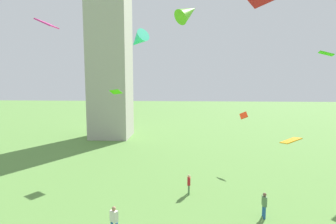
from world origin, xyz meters
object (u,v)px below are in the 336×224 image
(kite_flying_0, at_px, (244,115))
(kite_flying_5, at_px, (291,141))
(person_4, at_px, (189,183))
(kite_flying_6, at_px, (138,40))
(kite_flying_4, at_px, (116,92))
(kite_flying_9, at_px, (188,13))
(kite_flying_10, at_px, (47,24))
(person_1, at_px, (114,219))
(kite_flying_2, at_px, (326,54))
(person_3, at_px, (264,204))

(kite_flying_0, relative_size, kite_flying_5, 0.88)
(person_4, height_order, kite_flying_6, kite_flying_6)
(kite_flying_4, height_order, kite_flying_9, kite_flying_9)
(kite_flying_10, bearing_deg, person_1, 49.30)
(person_1, height_order, kite_flying_0, kite_flying_0)
(person_4, relative_size, kite_flying_2, 1.18)
(person_3, distance_m, kite_flying_0, 13.01)
(kite_flying_10, bearing_deg, kite_flying_6, 145.37)
(kite_flying_6, bearing_deg, kite_flying_4, -64.25)
(kite_flying_9, height_order, kite_flying_10, kite_flying_9)
(kite_flying_0, xyz_separation_m, kite_flying_2, (6.31, -3.83, 6.16))
(person_3, bearing_deg, kite_flying_6, 48.95)
(kite_flying_2, xyz_separation_m, kite_flying_4, (-19.85, 2.05, -3.58))
(person_4, xyz_separation_m, kite_flying_4, (-7.54, 7.06, 6.89))
(person_3, xyz_separation_m, kite_flying_0, (1.13, 12.24, 4.25))
(kite_flying_4, height_order, kite_flying_6, kite_flying_6)
(kite_flying_0, xyz_separation_m, kite_flying_4, (-13.54, -1.78, 2.58))
(kite_flying_5, height_order, kite_flying_10, kite_flying_10)
(kite_flying_5, relative_size, kite_flying_10, 0.79)
(person_4, bearing_deg, kite_flying_6, 39.67)
(person_3, bearing_deg, person_4, 58.30)
(person_3, bearing_deg, kite_flying_9, 94.75)
(person_4, height_order, kite_flying_2, kite_flying_2)
(kite_flying_6, height_order, kite_flying_9, kite_flying_6)
(kite_flying_2, height_order, kite_flying_6, kite_flying_6)
(kite_flying_4, relative_size, kite_flying_9, 0.72)
(kite_flying_2, bearing_deg, person_1, 48.64)
(kite_flying_2, bearing_deg, kite_flying_9, 49.43)
(kite_flying_6, bearing_deg, person_1, 46.78)
(person_3, bearing_deg, kite_flying_4, 53.12)
(kite_flying_4, bearing_deg, person_1, 128.34)
(person_1, height_order, person_3, person_1)
(person_4, height_order, kite_flying_4, kite_flying_4)
(person_1, height_order, kite_flying_10, kite_flying_10)
(kite_flying_5, bearing_deg, person_1, 1.66)
(kite_flying_2, xyz_separation_m, kite_flying_6, (-17.31, 1.22, 1.52))
(person_4, distance_m, kite_flying_4, 12.42)
(person_3, xyz_separation_m, kite_flying_5, (2.04, 1.44, 3.90))
(kite_flying_4, xyz_separation_m, kite_flying_9, (7.34, -10.59, 5.25))
(kite_flying_0, distance_m, kite_flying_9, 15.90)
(person_3, xyz_separation_m, person_4, (-4.86, 3.40, -0.06))
(kite_flying_5, bearing_deg, person_3, 17.04)
(kite_flying_5, bearing_deg, kite_flying_6, -52.80)
(kite_flying_6, height_order, kite_flying_10, kite_flying_6)
(kite_flying_2, height_order, kite_flying_5, kite_flying_2)
(person_4, distance_m, kite_flying_10, 15.53)
(person_3, distance_m, kite_flying_5, 4.63)
(kite_flying_4, xyz_separation_m, kite_flying_10, (-2.21, -9.28, 4.99))
(person_1, bearing_deg, kite_flying_4, 134.99)
(person_3, relative_size, kite_flying_9, 0.87)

